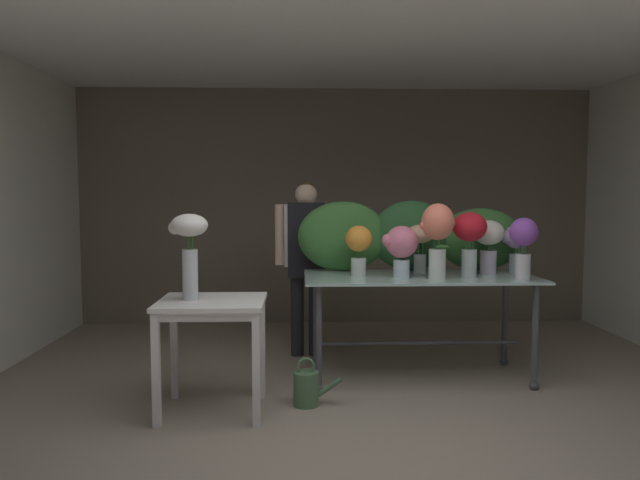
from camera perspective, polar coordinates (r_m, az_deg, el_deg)
The scene contains 17 objects.
ground_plane at distance 5.08m, azimuth 2.96°, elevation -12.57°, with size 8.71×8.71×0.00m, color gray.
wall_back at distance 6.84m, azimuth 1.56°, elevation 3.22°, with size 5.96×0.12×2.69m, color #706656.
ceiling_slab at distance 5.02m, azimuth 3.10°, elevation 18.95°, with size 6.08×4.08×0.12m, color silver.
display_table_glass at distance 4.81m, azimuth 9.59°, elevation -5.00°, with size 1.84×0.85×0.84m.
side_table_white at distance 4.09m, azimuth -10.42°, elevation -7.16°, with size 0.71×0.63×0.77m.
florist at distance 5.38m, azimuth -1.35°, elevation -0.97°, with size 0.57×0.24×1.60m.
foliage_backdrop at distance 5.05m, azimuth 8.44°, elevation 0.29°, with size 1.93×0.27×0.60m.
vase_crimson_freesia at distance 4.76m, azimuth 14.30°, elevation 0.53°, with size 0.28×0.27×0.51m.
vase_sunset_hydrangea at distance 4.69m, azimuth 3.74°, elevation -0.54°, with size 0.21×0.21×0.40m.
vase_rosy_ranunculus at distance 4.61m, azimuth 7.85°, elevation -0.60°, with size 0.29×0.25×0.41m.
vase_violet_peonies at distance 4.68m, azimuth 19.10°, elevation -0.14°, with size 0.21×0.21×0.47m.
vase_coral_snapdragons at distance 4.56m, azimuth 11.37°, elevation 0.76°, with size 0.28×0.25×0.58m.
vase_peach_stock at distance 4.90m, azimuth 9.65°, elevation -0.07°, with size 0.26×0.23×0.40m.
vase_ivory_lilies at distance 4.99m, azimuth 16.02°, elevation -0.12°, with size 0.25×0.25×0.44m.
vase_lilac_roses at distance 5.13m, azimuth 18.52°, elevation -0.29°, with size 0.27×0.22×0.40m.
vase_white_roses_tall at distance 4.04m, azimuth -12.56°, elevation -0.32°, with size 0.27×0.25×0.58m.
watering_can at distance 4.27m, azimuth -1.29°, elevation -14.12°, with size 0.35×0.18×0.34m.
Camera 1 is at (-0.43, -2.86, 1.48)m, focal length 33.03 mm.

